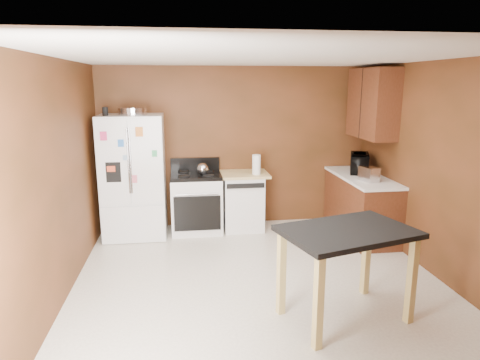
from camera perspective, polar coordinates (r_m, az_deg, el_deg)
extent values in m
plane|color=silver|center=(5.02, 2.63, -13.70)|extent=(4.50, 4.50, 0.00)
plane|color=white|center=(4.50, 2.97, 16.08)|extent=(4.50, 4.50, 0.00)
plane|color=brown|center=(6.79, -0.66, 4.42)|extent=(4.20, 0.00, 4.20)
plane|color=brown|center=(2.53, 12.26, -10.63)|extent=(4.20, 0.00, 4.20)
plane|color=brown|center=(4.71, -23.24, -0.41)|extent=(0.00, 4.50, 4.50)
plane|color=brown|center=(5.39, 25.31, 0.97)|extent=(0.00, 4.50, 4.50)
cylinder|color=silver|center=(6.35, -14.15, 8.90)|extent=(0.41, 0.41, 0.10)
cylinder|color=black|center=(6.26, -17.53, 8.72)|extent=(0.08, 0.08, 0.12)
sphere|color=silver|center=(6.41, -5.02, 1.48)|extent=(0.18, 0.18, 0.18)
cylinder|color=white|center=(6.46, 2.20, 2.07)|extent=(0.13, 0.13, 0.30)
cylinder|color=#40A861|center=(6.66, 2.22, 1.63)|extent=(0.13, 0.13, 0.12)
cube|color=silver|center=(6.24, 16.82, 0.78)|extent=(0.23, 0.31, 0.20)
imported|color=black|center=(6.77, 15.62, 2.07)|extent=(0.48, 0.57, 0.27)
cube|color=white|center=(6.48, -13.97, 0.47)|extent=(0.90, 0.75, 1.80)
cube|color=white|center=(6.08, -16.60, 2.21)|extent=(0.43, 0.02, 1.20)
cube|color=white|center=(6.02, -12.36, 2.36)|extent=(0.43, 0.02, 1.20)
cube|color=white|center=(6.27, -14.03, -5.83)|extent=(0.88, 0.02, 0.54)
cube|color=black|center=(6.10, -16.53, 1.00)|extent=(0.20, 0.01, 0.28)
cylinder|color=silver|center=(6.02, -14.67, 2.43)|extent=(0.02, 0.02, 0.90)
cylinder|color=silver|center=(6.02, -14.39, 2.44)|extent=(0.02, 0.02, 0.90)
cube|color=#D8326D|center=(6.02, -17.75, 5.60)|extent=(0.09, 0.00, 0.12)
cube|color=blue|center=(5.99, -15.61, 4.75)|extent=(0.08, 0.00, 0.10)
cube|color=orange|center=(5.95, -13.30, 6.28)|extent=(0.10, 0.00, 0.13)
cube|color=#3BA664|center=(5.97, -11.34, 3.49)|extent=(0.07, 0.00, 0.09)
cube|color=#DE4A25|center=(6.07, -16.82, 1.42)|extent=(0.11, 0.00, 0.08)
cube|color=#D55F73|center=(6.06, -13.93, 0.13)|extent=(0.08, 0.00, 0.11)
cube|color=#8AB1D0|center=(6.02, -15.03, 2.88)|extent=(0.07, 0.00, 0.07)
cube|color=white|center=(6.60, -5.82, -3.23)|extent=(0.76, 0.65, 0.85)
cube|color=black|center=(6.49, -5.91, 0.59)|extent=(0.76, 0.65, 0.05)
cube|color=black|center=(6.75, -6.02, 2.14)|extent=(0.76, 0.06, 0.20)
cube|color=black|center=(6.29, -5.70, -4.46)|extent=(0.68, 0.02, 0.52)
cylinder|color=silver|center=(6.21, -5.76, -1.93)|extent=(0.62, 0.02, 0.02)
cylinder|color=black|center=(6.64, -7.52, 1.09)|extent=(0.17, 0.17, 0.02)
cylinder|color=black|center=(6.65, -4.41, 1.18)|extent=(0.17, 0.17, 0.02)
cylinder|color=black|center=(6.33, -7.50, 0.51)|extent=(0.17, 0.17, 0.02)
cylinder|color=black|center=(6.34, -4.24, 0.60)|extent=(0.17, 0.17, 0.02)
cube|color=white|center=(6.69, 0.36, -2.96)|extent=(0.60, 0.60, 0.85)
cube|color=black|center=(6.30, 0.76, -0.79)|extent=(0.56, 0.02, 0.07)
cube|color=tan|center=(6.58, 0.36, 0.78)|extent=(0.78, 0.62, 0.04)
cube|color=#5B2A19|center=(6.68, 15.77, -3.42)|extent=(0.60, 1.55, 0.86)
cube|color=white|center=(6.57, 16.01, 0.35)|extent=(0.63, 1.58, 0.04)
cube|color=#5B2A19|center=(6.58, 17.25, 9.71)|extent=(0.35, 1.05, 1.00)
cube|color=black|center=(6.51, 15.81, 9.77)|extent=(0.01, 0.01, 1.00)
cube|color=black|center=(4.15, 14.18, -6.69)|extent=(1.38, 1.10, 0.05)
cube|color=tan|center=(4.29, 5.53, -12.22)|extent=(0.09, 0.09, 0.86)
cube|color=tan|center=(4.85, 16.48, -9.68)|extent=(0.09, 0.09, 0.86)
cube|color=tan|center=(3.81, 10.42, -15.82)|extent=(0.09, 0.09, 0.86)
cube|color=tan|center=(4.43, 21.91, -12.33)|extent=(0.09, 0.09, 0.86)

